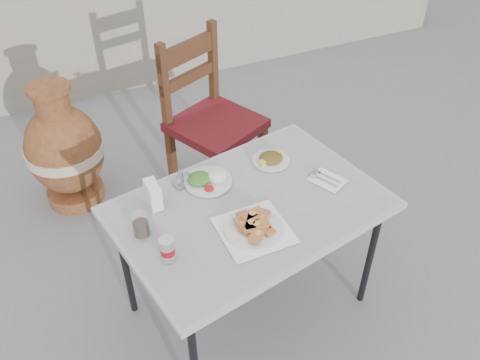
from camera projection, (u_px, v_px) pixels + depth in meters
name	position (u px, v px, depth m)	size (l,w,h in m)	color
ground	(265.00, 301.00, 2.55)	(80.00, 80.00, 0.00)	slate
cafe_table	(250.00, 213.00, 2.14)	(1.22, 0.93, 0.67)	black
pide_plate	(254.00, 226.00, 1.98)	(0.27, 0.27, 0.06)	white
salad_rice_plate	(208.00, 179.00, 2.21)	(0.21, 0.21, 0.05)	silver
salad_chopped_plate	(271.00, 159.00, 2.33)	(0.17, 0.17, 0.04)	silver
soda_can	(167.00, 249.00, 1.85)	(0.06, 0.06, 0.10)	silver
cola_glass	(141.00, 226.00, 1.95)	(0.07, 0.07, 0.10)	white
napkin_holder	(153.00, 194.00, 2.07)	(0.06, 0.10, 0.11)	white
condiment_caddy	(183.00, 180.00, 2.21)	(0.10, 0.09, 0.06)	#B2B2B9
cutlery_napkin	(325.00, 179.00, 2.24)	(0.17, 0.18, 0.01)	white
chair	(210.00, 120.00, 2.89)	(0.59, 0.59, 1.00)	#37180F
terracotta_urn	(65.00, 150.00, 2.92)	(0.45, 0.45, 0.78)	brown
back_wall	(122.00, 12.00, 3.92)	(6.00, 0.25, 1.20)	gray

